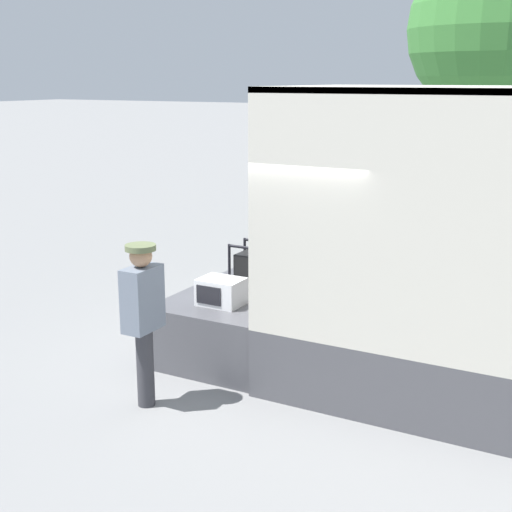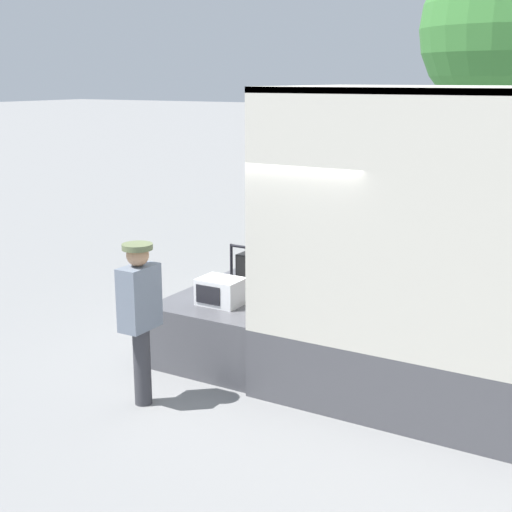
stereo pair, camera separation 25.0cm
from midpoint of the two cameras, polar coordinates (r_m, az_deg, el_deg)
name	(u,v)px [view 2 (the right image)]	position (r m, az deg, el deg)	size (l,w,h in m)	color
ground_plane	(294,361)	(8.67, 3.86, -8.42)	(160.00, 160.00, 0.00)	gray
tailgate_deck	(243,322)	(8.85, -0.21, -5.31)	(1.41, 2.11, 0.75)	#4C4C51
microwave	(221,291)	(8.27, -1.96, -2.85)	(0.50, 0.40, 0.31)	white
portable_generator	(261,267)	(9.18, 1.17, -0.90)	(0.64, 0.44, 0.50)	black
worker_person	(140,307)	(7.30, -8.31, -4.09)	(0.31, 0.44, 1.72)	#38383D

